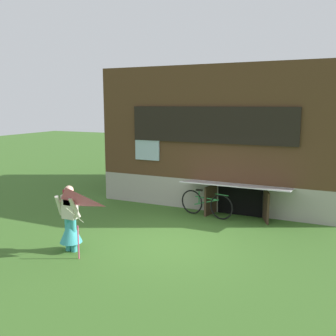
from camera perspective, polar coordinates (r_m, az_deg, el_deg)
The scene contains 5 objects.
ground_plane at distance 9.70m, azimuth 0.44°, elevation -11.02°, with size 60.00×60.00×0.00m, color #386023.
log_house at distance 14.43m, azimuth 9.69°, elevation 5.13°, with size 7.91×6.37×4.64m.
person at distance 9.17m, azimuth -14.57°, elevation -8.20°, with size 0.61×0.52×1.58m.
kite at distance 8.37m, azimuth -15.11°, elevation -5.57°, with size 0.92×0.94×1.57m.
bicycle_green at distance 11.67m, azimuth 5.80°, elevation -5.43°, with size 1.78×0.40×0.82m.
Camera 1 is at (3.72, -8.28, 3.43)m, focal length 40.27 mm.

